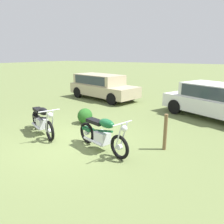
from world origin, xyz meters
TOP-DOWN VIEW (x-y plane):
  - ground_plane at (0.00, 0.00)m, footprint 120.00×120.00m
  - motorcycle_black at (-1.18, -0.09)m, footprint 1.96×1.02m
  - motorcycle_green at (1.23, -0.02)m, footprint 2.00×0.80m
  - car_beige at (-3.13, 5.90)m, footprint 4.58×2.48m
  - car_white at (3.21, 5.23)m, footprint 4.53×3.22m
  - shrub_low at (-0.77, 1.61)m, footprint 0.55×0.60m
  - fence_post_wooden at (2.65, 1.00)m, footprint 0.10×0.10m

SIDE VIEW (x-z plane):
  - ground_plane at x=0.00m, z-range 0.00..0.00m
  - shrub_low at x=-0.77m, z-range 0.00..0.59m
  - motorcycle_black at x=-1.18m, z-range -0.03..0.99m
  - motorcycle_green at x=1.23m, z-range -0.03..0.99m
  - fence_post_wooden at x=2.65m, z-range 0.00..1.03m
  - car_white at x=3.21m, z-range 0.08..1.51m
  - car_beige at x=-3.13m, z-range 0.12..1.55m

